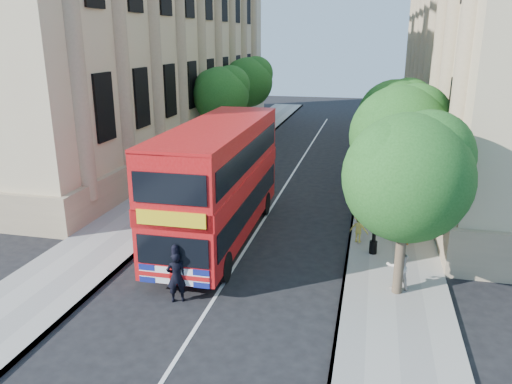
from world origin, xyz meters
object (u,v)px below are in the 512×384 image
Objects in this scene: lamp_post at (377,195)px; woman_pedestrian at (398,266)px; double_decker_bus at (219,179)px; box_van at (231,181)px; police_constable at (176,277)px.

lamp_post is 3.13× the size of woman_pedestrian.
lamp_post is at bearing -3.31° from double_decker_bus.
box_van reaches higher than woman_pedestrian.
woman_pedestrian is at bearing -43.82° from box_van.
lamp_post is 0.50× the size of double_decker_bus.
woman_pedestrian is (0.79, -2.73, -1.57)m from lamp_post.
double_decker_bus is at bearing 177.34° from lamp_post.
double_decker_bus reaches higher than box_van.
lamp_post is 3.25m from woman_pedestrian.
police_constable is 7.27m from woman_pedestrian.
box_van is (-7.05, 4.61, -1.23)m from lamp_post.
box_van reaches higher than police_constable.
lamp_post is 8.07m from police_constable.
woman_pedestrian is (6.90, 2.27, 0.09)m from police_constable.
lamp_post reaches higher than double_decker_bus.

